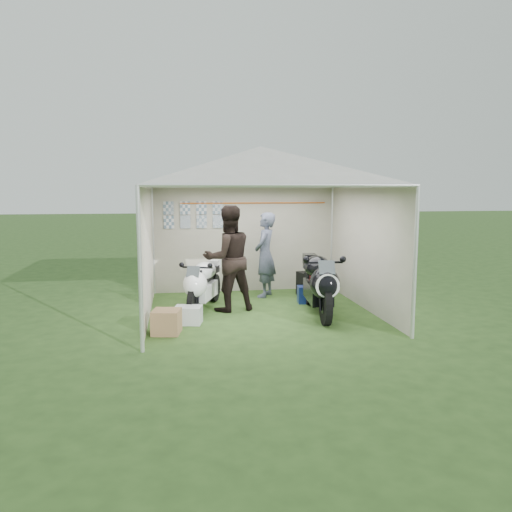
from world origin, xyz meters
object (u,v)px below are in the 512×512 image
object	(u,v)px
canopy_tent	(260,171)
person_blue_jacket	(265,255)
motorcycle_white	(203,283)
equipment_box	(310,284)
person_dark_jacket	(228,258)
crate_0	(188,315)
crate_1	(167,322)
motorcycle_black	(319,282)
paddock_stand	(309,294)

from	to	relation	value
canopy_tent	person_blue_jacket	bearing A→B (deg)	75.56
motorcycle_white	equipment_box	xyz separation A→B (m)	(2.34, 0.97, -0.26)
person_dark_jacket	crate_0	xyz separation A→B (m)	(-0.77, -0.83, -0.83)
person_dark_jacket	crate_1	distance (m)	1.93
motorcycle_black	paddock_stand	bearing A→B (deg)	90.00
crate_1	equipment_box	bearing A→B (deg)	38.99
canopy_tent	paddock_stand	distance (m)	2.70
person_dark_jacket	crate_1	world-z (taller)	person_dark_jacket
motorcycle_white	person_dark_jacket	bearing A→B (deg)	8.48
motorcycle_white	motorcycle_black	distance (m)	2.15
canopy_tent	equipment_box	world-z (taller)	canopy_tent
person_dark_jacket	equipment_box	bearing A→B (deg)	-165.03
paddock_stand	crate_1	distance (m)	3.26
crate_0	crate_1	bearing A→B (deg)	-123.35
motorcycle_black	person_dark_jacket	distance (m)	1.72
motorcycle_white	paddock_stand	world-z (taller)	motorcycle_white
motorcycle_white	equipment_box	size ratio (longest dim) A/B	3.58
motorcycle_white	equipment_box	world-z (taller)	motorcycle_white
paddock_stand	person_dark_jacket	bearing A→B (deg)	-167.76
motorcycle_black	person_blue_jacket	world-z (taller)	person_blue_jacket
equipment_box	crate_1	size ratio (longest dim) A/B	1.19
canopy_tent	motorcycle_white	size ratio (longest dim) A/B	3.15
motorcycle_white	person_blue_jacket	distance (m)	1.73
person_blue_jacket	equipment_box	distance (m)	1.17
motorcycle_white	motorcycle_black	size ratio (longest dim) A/B	0.81
crate_0	person_dark_jacket	bearing A→B (deg)	47.12
paddock_stand	crate_1	xyz separation A→B (m)	(-2.77, -1.72, 0.02)
canopy_tent	person_blue_jacket	world-z (taller)	canopy_tent
motorcycle_black	motorcycle_white	bearing A→B (deg)	165.77
equipment_box	motorcycle_white	bearing A→B (deg)	-157.58
paddock_stand	person_blue_jacket	xyz separation A→B (m)	(-0.76, 0.74, 0.72)
person_dark_jacket	crate_0	size ratio (longest dim) A/B	4.41
person_blue_jacket	crate_0	distance (m)	2.65
motorcycle_black	crate_0	world-z (taller)	motorcycle_black
person_dark_jacket	equipment_box	distance (m)	2.27
person_dark_jacket	motorcycle_black	bearing A→B (deg)	142.86
motorcycle_white	equipment_box	distance (m)	2.55
person_blue_jacket	crate_1	xyz separation A→B (m)	(-2.01, -2.46, -0.70)
crate_0	crate_1	distance (m)	0.64
crate_1	motorcycle_black	bearing A→B (deg)	15.04
canopy_tent	crate_1	size ratio (longest dim) A/B	13.46
motorcycle_white	crate_0	xyz separation A→B (m)	(-0.30, -0.92, -0.36)
equipment_box	crate_1	world-z (taller)	equipment_box
motorcycle_black	equipment_box	world-z (taller)	motorcycle_black
canopy_tent	crate_0	size ratio (longest dim) A/B	12.75
paddock_stand	equipment_box	world-z (taller)	equipment_box
paddock_stand	equipment_box	bearing A→B (deg)	72.63
paddock_stand	crate_0	size ratio (longest dim) A/B	1.02
motorcycle_black	person_blue_jacket	size ratio (longest dim) A/B	1.25
motorcycle_white	paddock_stand	size ratio (longest dim) A/B	3.98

